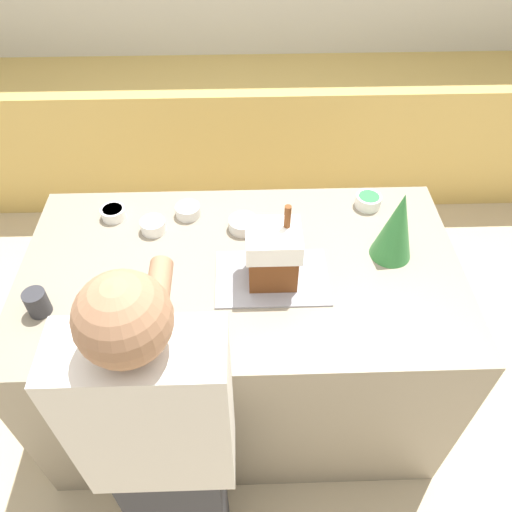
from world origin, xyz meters
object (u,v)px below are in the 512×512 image
Objects in this scene: decorative_tree at (397,226)px; candy_bowl_far_right at (368,201)px; mug at (37,303)px; person at (166,452)px; baking_tray at (272,278)px; candy_bowl_behind_tray at (188,210)px; candy_bowl_beside_tree at (153,225)px; candy_bowl_near_tray_right at (113,213)px; gingerbread_house at (273,254)px; candy_bowl_near_tray_left at (243,224)px.

decorative_tree is 2.76× the size of candy_bowl_far_right.
mug is 0.06× the size of person.
candy_bowl_behind_tray reaches higher than baking_tray.
person is at bearing -128.14° from candy_bowl_far_right.
candy_bowl_near_tray_right is (-0.18, 0.09, -0.00)m from candy_bowl_beside_tree.
decorative_tree is at bearing 40.91° from person.
gingerbread_house is at bearing 8.96° from mug.
candy_bowl_behind_tray is at bearing 88.87° from person.
baking_tray is 0.51m from candy_bowl_behind_tray.
baking_tray is 0.56m from candy_bowl_beside_tree.
mug is at bearing -109.29° from candy_bowl_near_tray_right.
candy_bowl_behind_tray is (0.14, 0.09, -0.00)m from candy_bowl_beside_tree.
mug is (-1.28, -0.55, 0.02)m from candy_bowl_far_right.
mug is (-0.36, -0.42, 0.02)m from candy_bowl_beside_tree.
candy_bowl_far_right is at bearing 43.12° from gingerbread_house.
decorative_tree is 2.95× the size of candy_bowl_beside_tree.
decorative_tree is at bearing 10.69° from mug.
candy_bowl_near_tray_right is (-0.55, 0.09, -0.00)m from candy_bowl_near_tray_left.
mug is at bearing -130.68° from candy_bowl_beside_tree.
person is (-0.84, -0.73, -0.26)m from decorative_tree.
gingerbread_house is 0.52m from candy_bowl_behind_tray.
gingerbread_house is 3.09× the size of candy_bowl_behind_tray.
baking_tray is 4.08× the size of candy_bowl_behind_tray.
decorative_tree reaches higher than candy_bowl_far_right.
candy_bowl_near_tray_left is (-0.11, 0.28, -0.11)m from gingerbread_house.
candy_bowl_far_right is at bearing 8.07° from candy_bowl_beside_tree.
candy_bowl_near_tray_left is 1.23× the size of mug.
gingerbread_house is at bearing -166.32° from decorative_tree.
baking_tray is at bearing -166.31° from decorative_tree.
candy_bowl_near_tray_left is 1.18× the size of candy_bowl_beside_tree.
candy_bowl_behind_tray is at bearing 0.58° from candy_bowl_near_tray_right.
gingerbread_house is 0.49m from decorative_tree.
candy_bowl_beside_tree is 0.98× the size of candy_bowl_behind_tray.
person is (0.12, -0.89, -0.14)m from candy_bowl_beside_tree.
candy_bowl_far_right is at bearing 96.37° from decorative_tree.
baking_tray is at bearing -30.58° from candy_bowl_beside_tree.
candy_bowl_near_tray_right is at bearing 150.48° from baking_tray.
decorative_tree is (0.48, 0.12, 0.15)m from baking_tray.
gingerbread_house is at bearing 29.72° from baking_tray.
person reaches higher than candy_bowl_far_right.
gingerbread_house is at bearing -47.76° from candy_bowl_behind_tray.
candy_bowl_behind_tray is 1.07× the size of mug.
candy_bowl_far_right is at bearing 51.86° from person.
candy_bowl_near_tray_left is (-0.11, 0.28, 0.02)m from baking_tray.
candy_bowl_near_tray_right is at bearing 106.90° from person.
mug is (-0.84, -0.13, -0.08)m from gingerbread_house.
candy_bowl_beside_tree is 0.06× the size of person.
candy_bowl_beside_tree is at bearing 179.99° from candy_bowl_near_tray_left.
person reaches higher than candy_bowl_behind_tray.
candy_bowl_beside_tree reaches higher than candy_bowl_behind_tray.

